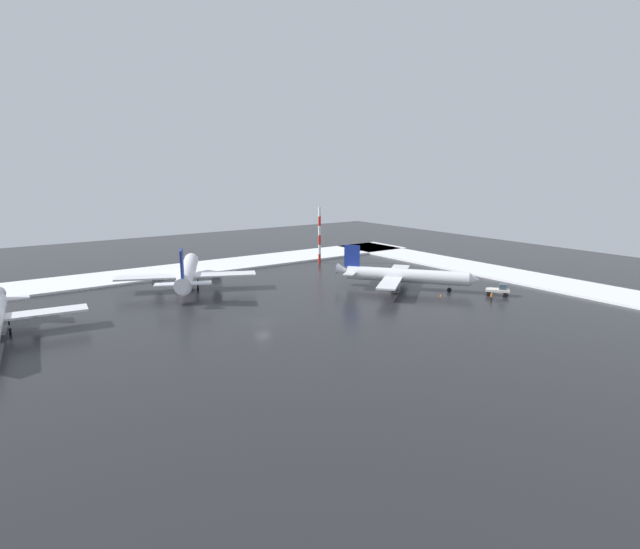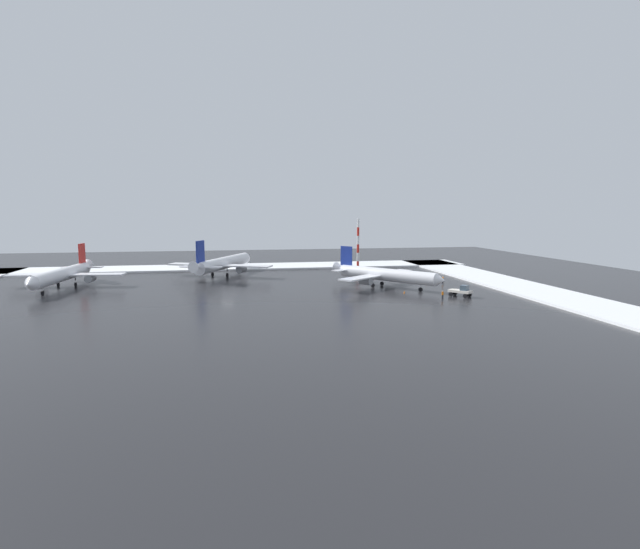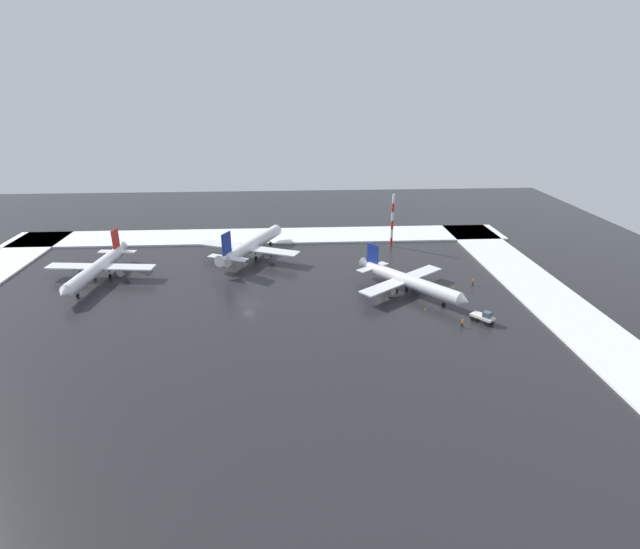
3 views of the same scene
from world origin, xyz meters
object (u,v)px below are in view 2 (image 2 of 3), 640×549
pushback_tug (461,291)px  ground_crew_by_nose_gear (443,279)px  antenna_mast (358,244)px  traffic_cone_near_nose (404,292)px  airplane_distant_tail (384,274)px  airplane_parked_portside (223,263)px  airplane_far_rear (63,275)px  traffic_cone_mid_line (427,283)px  ground_crew_beside_wing (443,294)px

pushback_tug → ground_crew_by_nose_gear: size_ratio=2.90×
pushback_tug → ground_crew_by_nose_gear: (-4.58, -19.33, -0.31)m
antenna_mast → traffic_cone_near_nose: 44.80m
airplane_distant_tail → traffic_cone_near_nose: bearing=-27.6°
airplane_distant_tail → airplane_parked_portside: (37.34, -27.75, 0.44)m
pushback_tug → ground_crew_by_nose_gear: bearing=127.9°
airplane_far_rear → ground_crew_by_nose_gear: size_ratio=18.82×
traffic_cone_near_nose → traffic_cone_mid_line: 15.29m
airplane_far_rear → pushback_tug: size_ratio=6.48×
traffic_cone_mid_line → airplane_far_rear: bearing=-6.5°
airplane_distant_tail → airplane_parked_portside: 46.53m
airplane_distant_tail → airplane_far_rear: bearing=-137.8°
pushback_tug → traffic_cone_near_nose: 12.03m
traffic_cone_near_nose → pushback_tug: bearing=147.8°
pushback_tug → ground_crew_beside_wing: pushback_tug is taller
airplane_far_rear → airplane_parked_portside: airplane_parked_portside is taller
airplane_parked_portside → traffic_cone_near_nose: size_ratio=60.28×
ground_crew_beside_wing → airplane_far_rear: bearing=-64.9°
airplane_parked_portside → ground_crew_by_nose_gear: bearing=-89.7°
ground_crew_by_nose_gear → traffic_cone_mid_line: size_ratio=3.11×
airplane_parked_portside → ground_crew_by_nose_gear: 58.93m
airplane_distant_tail → pushback_tug: 19.60m
antenna_mast → ground_crew_by_nose_gear: bearing=113.5°
ground_crew_beside_wing → traffic_cone_mid_line: 20.44m
ground_crew_beside_wing → antenna_mast: 52.98m
ground_crew_beside_wing → traffic_cone_near_nose: ground_crew_beside_wing is taller
traffic_cone_mid_line → pushback_tug: bearing=90.7°
airplane_far_rear → antenna_mast: bearing=112.7°
ground_crew_by_nose_gear → ground_crew_beside_wing: 23.22m
airplane_far_rear → airplane_distant_tail: bearing=86.7°
airplane_distant_tail → airplane_far_rear: size_ratio=0.79×
antenna_mast → traffic_cone_mid_line: size_ratio=27.98×
antenna_mast → traffic_cone_near_nose: antenna_mast is taller
antenna_mast → ground_crew_beside_wing: bearing=94.4°
airplane_distant_tail → antenna_mast: 35.49m
pushback_tug → airplane_distant_tail: bearing=178.7°
ground_crew_beside_wing → pushback_tug: bearing=155.6°
airplane_far_rear → ground_crew_beside_wing: size_ratio=18.82×
airplane_distant_tail → airplane_parked_portside: bearing=-165.0°
pushback_tug → antenna_mast: (9.00, -50.56, 6.41)m
traffic_cone_near_nose → airplane_far_rear: bearing=-15.8°
airplane_far_rear → airplane_parked_portside: bearing=119.3°
airplane_far_rear → traffic_cone_mid_line: 85.90m
ground_crew_beside_wing → traffic_cone_near_nose: bearing=-102.6°
airplane_far_rear → traffic_cone_mid_line: bearing=89.6°
pushback_tug → traffic_cone_mid_line: pushback_tug is taller
ground_crew_beside_wing → traffic_cone_mid_line: bearing=-148.2°
pushback_tug → traffic_cone_near_nose: (10.14, -6.39, -1.01)m
ground_crew_by_nose_gear → ground_crew_beside_wing: bearing=-13.2°
pushback_tug → antenna_mast: bearing=151.4°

